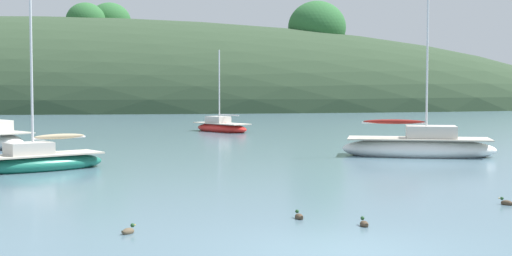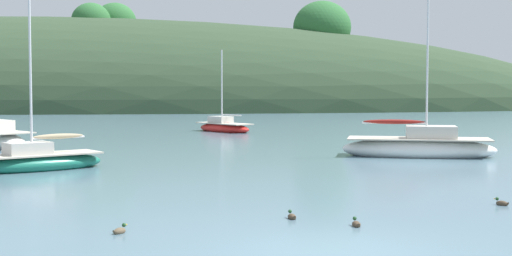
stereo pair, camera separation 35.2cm
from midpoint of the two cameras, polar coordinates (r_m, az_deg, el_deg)
The scene contains 9 objects.
ground_plane at distance 14.22m, azimuth 6.62°, elevation -9.55°, with size 400.00×400.00×0.00m, color slate.
far_shoreline_hill at distance 100.72m, azimuth -16.92°, elevation 1.43°, with size 150.00×36.00×26.42m.
sailboat_black_sloop at distance 33.56m, azimuth 12.85°, elevation -1.45°, with size 7.13×3.91×9.57m.
sailboat_teal_outer at distance 28.65m, azimuth -16.23°, elevation -2.47°, with size 5.09×4.15×7.29m.
sailboat_white_near at distance 50.19m, azimuth -2.31°, elevation 0.07°, with size 4.25×4.88×5.74m.
duck_lead at distance 17.57m, azimuth 3.37°, elevation -6.87°, with size 0.24×0.43×0.24m.
duck_straggler at distance 16.80m, azimuth 8.37°, elevation -7.37°, with size 0.20×0.43×0.24m.
duck_trailing at distance 20.60m, azimuth 18.97°, elevation -5.54°, with size 0.35×0.39×0.24m.
duck_lone_right at distance 16.10m, azimuth -9.90°, elevation -7.86°, with size 0.34×0.39×0.24m.
Camera 2 is at (-2.43, -13.63, 3.17)m, focal length 51.62 mm.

